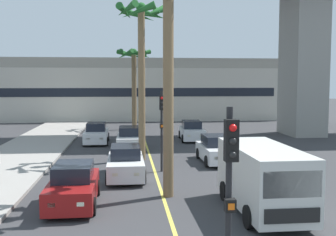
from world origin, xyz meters
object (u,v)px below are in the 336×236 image
(car_queue_fourth, at_px, (73,186))
(car_queue_fifth, at_px, (216,150))
(car_queue_sixth, at_px, (192,131))
(delivery_van, at_px, (263,177))
(palm_tree_near_median, at_px, (142,37))
(palm_tree_mid_median, at_px, (134,66))
(car_queue_third, at_px, (126,163))
(palm_tree_far_median, at_px, (169,16))
(car_queue_front, at_px, (96,134))
(traffic_light_median_near, at_px, (230,188))
(traffic_light_median_far, at_px, (162,120))
(car_queue_second, at_px, (130,139))

(car_queue_fourth, bearing_deg, car_queue_fifth, 46.55)
(car_queue_sixth, xyz_separation_m, delivery_van, (-0.41, -18.26, 0.57))
(palm_tree_near_median, xyz_separation_m, palm_tree_mid_median, (-0.17, 16.28, -1.02))
(car_queue_third, height_order, palm_tree_far_median, palm_tree_far_median)
(car_queue_front, relative_size, palm_tree_far_median, 0.45)
(car_queue_third, height_order, palm_tree_near_median, palm_tree_near_median)
(car_queue_third, xyz_separation_m, traffic_light_median_near, (1.92, -12.50, 1.99))
(traffic_light_median_far, height_order, palm_tree_near_median, palm_tree_near_median)
(delivery_van, bearing_deg, palm_tree_mid_median, 98.57)
(car_queue_second, bearing_deg, traffic_light_median_far, -77.76)
(car_queue_front, distance_m, palm_tree_far_median, 16.84)
(car_queue_fourth, height_order, car_queue_fifth, same)
(palm_tree_far_median, bearing_deg, car_queue_fifth, 62.87)
(car_queue_sixth, bearing_deg, traffic_light_median_far, -106.77)
(car_queue_second, xyz_separation_m, traffic_light_median_far, (1.60, -7.36, 1.99))
(palm_tree_mid_median, xyz_separation_m, palm_tree_far_median, (0.90, -24.28, 1.01))
(car_queue_front, relative_size, traffic_light_median_far, 0.98)
(traffic_light_median_far, bearing_deg, car_queue_front, 111.44)
(car_queue_front, height_order, car_queue_fourth, same)
(delivery_van, relative_size, palm_tree_near_median, 0.57)
(delivery_van, relative_size, traffic_light_median_near, 1.25)
(traffic_light_median_near, height_order, palm_tree_mid_median, palm_tree_mid_median)
(car_queue_second, xyz_separation_m, palm_tree_mid_median, (0.57, 12.31, 5.51))
(car_queue_fourth, distance_m, palm_tree_near_median, 11.34)
(traffic_light_median_far, bearing_deg, car_queue_fifth, 33.21)
(car_queue_second, bearing_deg, delivery_van, -72.28)
(car_queue_front, bearing_deg, delivery_van, -67.86)
(palm_tree_mid_median, bearing_deg, palm_tree_far_median, -87.87)
(car_queue_third, distance_m, delivery_van, 7.60)
(car_queue_third, bearing_deg, car_queue_front, 100.88)
(car_queue_second, distance_m, car_queue_third, 8.53)
(traffic_light_median_near, relative_size, palm_tree_near_median, 0.45)
(car_queue_front, distance_m, traffic_light_median_far, 11.35)
(traffic_light_median_near, xyz_separation_m, palm_tree_near_median, (-0.92, 17.05, 4.54))
(car_queue_second, height_order, car_queue_sixth, same)
(car_queue_third, height_order, delivery_van, delivery_van)
(traffic_light_median_near, bearing_deg, palm_tree_mid_median, 91.87)
(car_queue_front, height_order, delivery_van, delivery_van)
(car_queue_sixth, distance_m, palm_tree_near_median, 11.09)
(delivery_van, bearing_deg, car_queue_fifth, 87.61)
(car_queue_third, bearing_deg, car_queue_fourth, -114.91)
(car_queue_sixth, height_order, traffic_light_median_far, traffic_light_median_far)
(palm_tree_near_median, height_order, palm_tree_mid_median, palm_tree_near_median)
(delivery_van, relative_size, traffic_light_median_far, 1.25)
(car_queue_fourth, distance_m, delivery_van, 7.02)
(car_queue_third, height_order, car_queue_fifth, same)
(car_queue_fifth, relative_size, car_queue_sixth, 0.99)
(car_queue_front, relative_size, car_queue_second, 1.00)
(car_queue_fifth, bearing_deg, traffic_light_median_far, -146.79)
(delivery_van, distance_m, traffic_light_median_far, 7.73)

